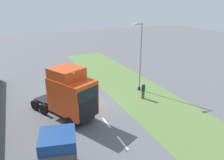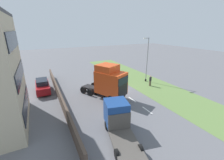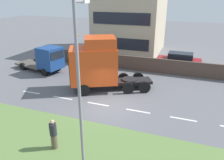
{
  "view_description": "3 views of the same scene",
  "coord_description": "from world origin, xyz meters",
  "px_view_note": "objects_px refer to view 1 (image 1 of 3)",
  "views": [
    {
      "loc": [
        6.41,
        19.65,
        10.09
      ],
      "look_at": [
        -2.38,
        0.05,
        2.3
      ],
      "focal_mm": 35.0,
      "sensor_mm": 36.0,
      "label": 1
    },
    {
      "loc": [
        10.87,
        19.52,
        9.28
      ],
      "look_at": [
        0.89,
        -0.37,
        1.62
      ],
      "focal_mm": 24.0,
      "sensor_mm": 36.0,
      "label": 2
    },
    {
      "loc": [
        -13.89,
        -5.34,
        8.01
      ],
      "look_at": [
        -0.98,
        -0.62,
        2.6
      ],
      "focal_mm": 35.0,
      "sensor_mm": 36.0,
      "label": 3
    }
  ],
  "objects_px": {
    "flatbed_truck": "(59,159)",
    "pedestrian": "(143,91)",
    "lamp_post": "(140,60)",
    "lorry_cab": "(70,94)"
  },
  "relations": [
    {
      "from": "lorry_cab",
      "to": "flatbed_truck",
      "type": "height_order",
      "value": "lorry_cab"
    },
    {
      "from": "lorry_cab",
      "to": "flatbed_truck",
      "type": "relative_size",
      "value": 1.13
    },
    {
      "from": "flatbed_truck",
      "to": "lorry_cab",
      "type": "bearing_deg",
      "value": 83.2
    },
    {
      "from": "flatbed_truck",
      "to": "pedestrian",
      "type": "relative_size",
      "value": 3.53
    },
    {
      "from": "lorry_cab",
      "to": "lamp_post",
      "type": "xyz_separation_m",
      "value": [
        -8.99,
        -3.25,
        1.31
      ]
    },
    {
      "from": "lamp_post",
      "to": "pedestrian",
      "type": "xyz_separation_m",
      "value": [
        0.79,
        2.24,
        -2.79
      ]
    },
    {
      "from": "lamp_post",
      "to": "pedestrian",
      "type": "relative_size",
      "value": 4.33
    },
    {
      "from": "pedestrian",
      "to": "lorry_cab",
      "type": "bearing_deg",
      "value": 7.04
    },
    {
      "from": "flatbed_truck",
      "to": "pedestrian",
      "type": "height_order",
      "value": "flatbed_truck"
    },
    {
      "from": "flatbed_truck",
      "to": "pedestrian",
      "type": "distance_m",
      "value": 13.27
    }
  ]
}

